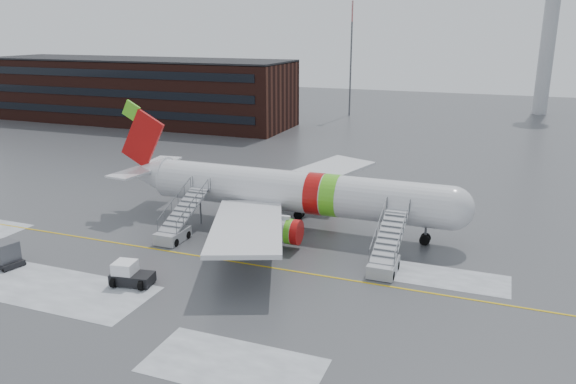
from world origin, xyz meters
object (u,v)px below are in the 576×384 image
at_px(airstair_fwd, 386,257).
at_px(pushback_tug, 130,274).
at_px(airstair_aft, 177,227).
at_px(uld_container, 5,255).
at_px(airliner, 286,191).

distance_m(airstair_fwd, pushback_tug, 19.33).
bearing_deg(airstair_aft, pushback_tug, -79.39).
bearing_deg(uld_container, airliner, 43.76).
relative_size(airliner, airstair_aft, 4.55).
height_order(airstair_fwd, airstair_aft, same).
bearing_deg(airstair_fwd, airliner, 148.82).
xyz_separation_m(airliner, airstair_aft, (-7.89, -6.54, -2.35)).
bearing_deg(airliner, uld_container, -136.24).
relative_size(airliner, pushback_tug, 10.83).
bearing_deg(airstair_aft, airliner, 39.63).
distance_m(airliner, airstair_fwd, 12.84).
distance_m(airliner, pushback_tug, 17.19).
height_order(airliner, pushback_tug, airliner).
height_order(airstair_aft, pushback_tug, airstair_aft).
distance_m(pushback_tug, uld_container, 11.19).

